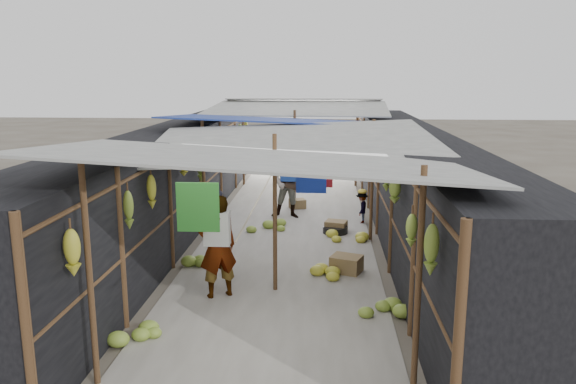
% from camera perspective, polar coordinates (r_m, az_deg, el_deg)
% --- Properties ---
extents(aisle_slab, '(3.60, 16.00, 0.02)m').
position_cam_1_polar(aisle_slab, '(12.74, 0.06, -4.08)').
color(aisle_slab, '#9E998E').
rests_on(aisle_slab, ground).
extents(stall_left, '(1.40, 15.00, 2.30)m').
position_cam_1_polar(stall_left, '(12.93, -11.97, 1.08)').
color(stall_left, black).
rests_on(stall_left, ground).
extents(stall_right, '(1.40, 15.00, 2.30)m').
position_cam_1_polar(stall_right, '(12.60, 12.41, 0.79)').
color(stall_right, black).
rests_on(stall_right, ground).
extents(crate_near, '(0.64, 0.58, 0.31)m').
position_cam_1_polar(crate_near, '(10.23, 5.95, -7.32)').
color(crate_near, olive).
rests_on(crate_near, ground).
extents(crate_mid, '(0.54, 0.48, 0.28)m').
position_cam_1_polar(crate_mid, '(12.73, 4.90, -3.54)').
color(crate_mid, olive).
rests_on(crate_mid, ground).
extents(crate_back, '(0.49, 0.44, 0.26)m').
position_cam_1_polar(crate_back, '(14.93, 0.96, -1.23)').
color(crate_back, olive).
rests_on(crate_back, ground).
extents(black_basin, '(0.56, 0.56, 0.17)m').
position_cam_1_polar(black_basin, '(12.67, 4.82, -3.88)').
color(black_basin, black).
rests_on(black_basin, ground).
extents(vendor_elderly, '(0.73, 0.65, 1.69)m').
position_cam_1_polar(vendor_elderly, '(8.96, -7.16, -5.53)').
color(vendor_elderly, white).
rests_on(vendor_elderly, ground).
extents(shopper_blue, '(0.94, 0.77, 1.82)m').
position_cam_1_polar(shopper_blue, '(13.83, 0.07, 1.01)').
color(shopper_blue, '#1F2C9F').
rests_on(shopper_blue, ground).
extents(vendor_seated, '(0.38, 0.55, 0.77)m').
position_cam_1_polar(vendor_seated, '(13.53, 7.51, -1.59)').
color(vendor_seated, '#494340').
rests_on(vendor_seated, ground).
extents(market_canopy, '(5.62, 15.20, 2.77)m').
position_cam_1_polar(market_canopy, '(12.63, 0.28, 6.84)').
color(market_canopy, brown).
rests_on(market_canopy, ground).
extents(hanging_bananas, '(3.95, 13.57, 0.83)m').
position_cam_1_polar(hanging_bananas, '(12.37, -0.19, 3.37)').
color(hanging_bananas, gold).
rests_on(hanging_bananas, ground).
extents(floor_bananas, '(4.04, 6.16, 0.35)m').
position_cam_1_polar(floor_bananas, '(10.47, -1.01, -6.77)').
color(floor_bananas, gold).
rests_on(floor_bananas, ground).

